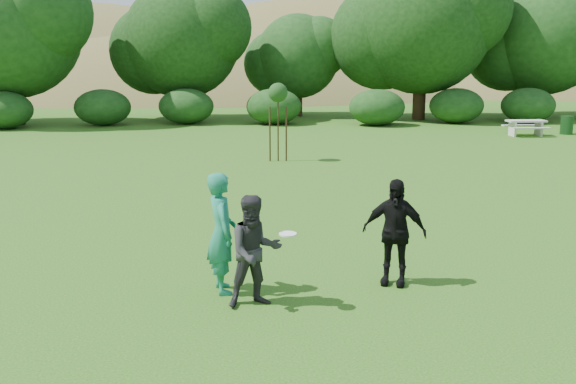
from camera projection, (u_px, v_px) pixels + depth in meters
name	position (u px, v px, depth m)	size (l,w,h in m)	color
ground	(304.00, 297.00, 10.43)	(120.00, 120.00, 0.00)	#19470C
player_teal	(222.00, 233.00, 10.48)	(0.73, 0.48, 2.01)	#1B7A5D
player_grey	(255.00, 251.00, 9.90)	(0.86, 0.67, 1.77)	#29292B
player_black	(394.00, 232.00, 10.83)	(1.08, 0.45, 1.84)	black
trash_can_near	(567.00, 125.00, 31.38)	(0.60, 0.60, 0.90)	#153A16
frisbee	(288.00, 234.00, 9.66)	(0.27, 0.27, 0.03)	white
sapling	(278.00, 95.00, 23.12)	(0.70, 0.70, 2.85)	#3C2717
picnic_table	(526.00, 125.00, 30.73)	(1.80, 1.48, 0.76)	#B8B5AA
hillside	(239.00, 184.00, 79.58)	(150.00, 72.00, 52.00)	olive
tree_row	(306.00, 36.00, 37.61)	(53.92, 10.38, 9.62)	#3A2616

